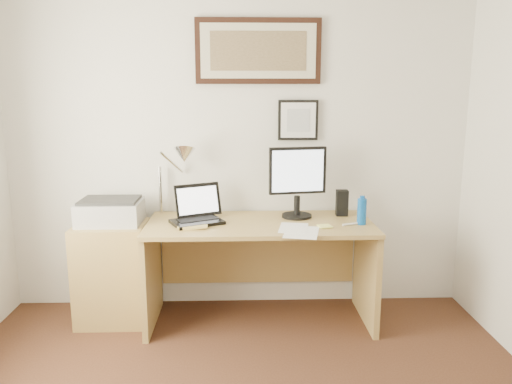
{
  "coord_description": "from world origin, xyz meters",
  "views": [
    {
      "loc": [
        0.01,
        -1.79,
        1.66
      ],
      "look_at": [
        0.12,
        1.43,
        1.01
      ],
      "focal_mm": 35.0,
      "sensor_mm": 36.0,
      "label": 1
    }
  ],
  "objects_px": {
    "water_bottle": "(362,211)",
    "lcd_monitor": "(297,179)",
    "desk": "(259,250)",
    "side_cabinet": "(113,273)",
    "laptop": "(197,214)",
    "printer": "(110,211)",
    "book": "(178,224)"
  },
  "relations": [
    {
      "from": "printer",
      "to": "desk",
      "type": "bearing_deg",
      "value": -0.07
    },
    {
      "from": "book",
      "to": "laptop",
      "type": "bearing_deg",
      "value": 33.32
    },
    {
      "from": "desk",
      "to": "laptop",
      "type": "height_order",
      "value": "laptop"
    },
    {
      "from": "water_bottle",
      "to": "lcd_monitor",
      "type": "bearing_deg",
      "value": 154.41
    },
    {
      "from": "side_cabinet",
      "to": "desk",
      "type": "height_order",
      "value": "desk"
    },
    {
      "from": "water_bottle",
      "to": "printer",
      "type": "relative_size",
      "value": 0.42
    },
    {
      "from": "water_bottle",
      "to": "book",
      "type": "relative_size",
      "value": 0.65
    },
    {
      "from": "laptop",
      "to": "water_bottle",
      "type": "bearing_deg",
      "value": -5.19
    },
    {
      "from": "laptop",
      "to": "lcd_monitor",
      "type": "relative_size",
      "value": 0.82
    },
    {
      "from": "laptop",
      "to": "printer",
      "type": "height_order",
      "value": "laptop"
    },
    {
      "from": "printer",
      "to": "book",
      "type": "bearing_deg",
      "value": -15.62
    },
    {
      "from": "water_bottle",
      "to": "printer",
      "type": "bearing_deg",
      "value": 174.87
    },
    {
      "from": "desk",
      "to": "side_cabinet",
      "type": "bearing_deg",
      "value": -178.11
    },
    {
      "from": "lcd_monitor",
      "to": "side_cabinet",
      "type": "bearing_deg",
      "value": -176.5
    },
    {
      "from": "lcd_monitor",
      "to": "book",
      "type": "bearing_deg",
      "value": -167.71
    },
    {
      "from": "side_cabinet",
      "to": "laptop",
      "type": "xyz_separation_m",
      "value": [
        0.63,
        -0.02,
        0.44
      ]
    },
    {
      "from": "book",
      "to": "laptop",
      "type": "height_order",
      "value": "laptop"
    },
    {
      "from": "water_bottle",
      "to": "book",
      "type": "xyz_separation_m",
      "value": [
        -1.28,
        0.02,
        -0.08
      ]
    },
    {
      "from": "desk",
      "to": "laptop",
      "type": "relative_size",
      "value": 3.76
    },
    {
      "from": "desk",
      "to": "lcd_monitor",
      "type": "distance_m",
      "value": 0.6
    },
    {
      "from": "water_bottle",
      "to": "side_cabinet",
      "type": "bearing_deg",
      "value": 176.04
    },
    {
      "from": "side_cabinet",
      "to": "water_bottle",
      "type": "bearing_deg",
      "value": -3.96
    },
    {
      "from": "desk",
      "to": "lcd_monitor",
      "type": "xyz_separation_m",
      "value": [
        0.28,
        0.05,
        0.53
      ]
    },
    {
      "from": "water_bottle",
      "to": "desk",
      "type": "bearing_deg",
      "value": 167.39
    },
    {
      "from": "book",
      "to": "lcd_monitor",
      "type": "relative_size",
      "value": 0.54
    },
    {
      "from": "book",
      "to": "printer",
      "type": "xyz_separation_m",
      "value": [
        -0.5,
        0.14,
        0.06
      ]
    },
    {
      "from": "book",
      "to": "lcd_monitor",
      "type": "distance_m",
      "value": 0.91
    },
    {
      "from": "laptop",
      "to": "book",
      "type": "bearing_deg",
      "value": -146.68
    },
    {
      "from": "desk",
      "to": "printer",
      "type": "distance_m",
      "value": 1.11
    },
    {
      "from": "book",
      "to": "desk",
      "type": "distance_m",
      "value": 0.64
    },
    {
      "from": "desk",
      "to": "printer",
      "type": "bearing_deg",
      "value": 179.93
    },
    {
      "from": "water_bottle",
      "to": "laptop",
      "type": "bearing_deg",
      "value": 174.81
    }
  ]
}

